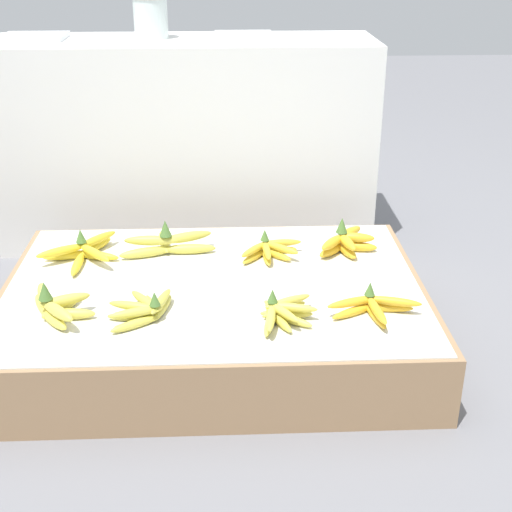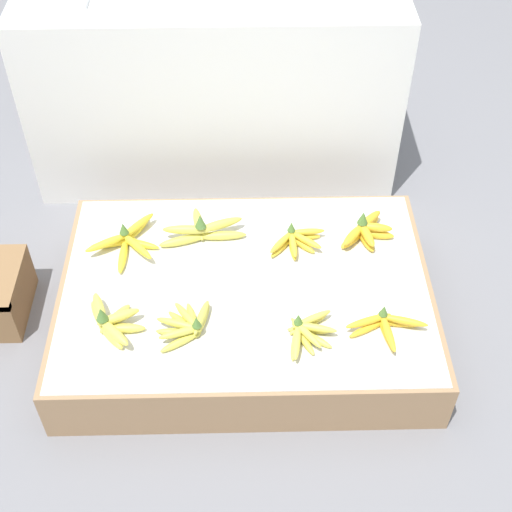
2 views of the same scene
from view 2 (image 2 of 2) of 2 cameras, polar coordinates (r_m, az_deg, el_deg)
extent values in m
plane|color=slate|center=(2.41, -0.91, -5.36)|extent=(10.00, 10.00, 0.00)
cube|color=#997551|center=(2.34, -0.94, -3.87)|extent=(1.18, 0.83, 0.19)
cube|color=silver|center=(2.26, -0.97, -2.25)|extent=(1.15, 0.81, 0.00)
cube|color=white|center=(2.78, -3.41, 12.98)|extent=(1.38, 0.41, 0.75)
ellipsoid|color=#DBCC4C|center=(2.15, -11.70, -6.21)|extent=(0.10, 0.12, 0.03)
ellipsoid|color=#DBCC4C|center=(2.16, -10.68, -5.71)|extent=(0.13, 0.03, 0.03)
ellipsoid|color=#DBCC4C|center=(2.19, -11.33, -4.94)|extent=(0.10, 0.12, 0.03)
ellipsoid|color=#DBCC4C|center=(2.21, -12.55, -4.72)|extent=(0.08, 0.13, 0.03)
ellipsoid|color=#DBCC4C|center=(2.12, -11.41, -6.00)|extent=(0.11, 0.12, 0.03)
ellipsoid|color=#DBCC4C|center=(2.15, -11.08, -4.81)|extent=(0.13, 0.08, 0.03)
ellipsoid|color=#DBCC4C|center=(2.19, -12.53, -4.15)|extent=(0.07, 0.13, 0.03)
cone|color=#4C7533|center=(2.12, -12.40, -4.54)|extent=(0.04, 0.04, 0.05)
ellipsoid|color=gold|center=(2.15, -4.43, -5.16)|extent=(0.06, 0.14, 0.02)
ellipsoid|color=gold|center=(2.16, -5.18, -5.10)|extent=(0.06, 0.14, 0.02)
ellipsoid|color=gold|center=(2.15, -5.89, -5.38)|extent=(0.12, 0.11, 0.02)
ellipsoid|color=gold|center=(2.13, -6.35, -6.09)|extent=(0.14, 0.03, 0.02)
ellipsoid|color=gold|center=(2.11, -6.17, -6.83)|extent=(0.13, 0.09, 0.02)
ellipsoid|color=gold|center=(2.13, -4.52, -4.92)|extent=(0.06, 0.14, 0.02)
ellipsoid|color=gold|center=(2.14, -5.63, -4.88)|extent=(0.10, 0.12, 0.02)
ellipsoid|color=gold|center=(2.12, -6.38, -5.41)|extent=(0.14, 0.06, 0.02)
ellipsoid|color=gold|center=(2.10, -6.14, -6.10)|extent=(0.14, 0.06, 0.02)
cone|color=#4C7533|center=(2.08, -4.91, -5.26)|extent=(0.03, 0.03, 0.04)
ellipsoid|color=#DBCC4C|center=(2.10, 3.06, -6.89)|extent=(0.05, 0.14, 0.02)
ellipsoid|color=#DBCC4C|center=(2.11, 3.65, -6.57)|extent=(0.07, 0.13, 0.02)
ellipsoid|color=#DBCC4C|center=(2.12, 4.38, -6.50)|extent=(0.12, 0.10, 0.02)
ellipsoid|color=#DBCC4C|center=(2.13, 4.21, -5.95)|extent=(0.14, 0.03, 0.02)
ellipsoid|color=#DBCC4C|center=(2.14, 4.07, -5.48)|extent=(0.13, 0.09, 0.02)
ellipsoid|color=#DBCC4C|center=(2.08, 3.15, -6.81)|extent=(0.04, 0.14, 0.02)
ellipsoid|color=#DBCC4C|center=(2.10, 3.87, -6.13)|extent=(0.10, 0.12, 0.02)
ellipsoid|color=#DBCC4C|center=(2.11, 4.55, -5.73)|extent=(0.14, 0.05, 0.02)
ellipsoid|color=#DBCC4C|center=(2.13, 4.33, -5.06)|extent=(0.13, 0.08, 0.02)
cone|color=#4C7533|center=(2.09, 3.29, -5.03)|extent=(0.03, 0.03, 0.04)
ellipsoid|color=gold|center=(2.16, 8.96, -5.65)|extent=(0.14, 0.09, 0.02)
ellipsoid|color=gold|center=(2.15, 10.25, -6.03)|extent=(0.05, 0.15, 0.02)
ellipsoid|color=gold|center=(2.18, 10.97, -5.27)|extent=(0.15, 0.04, 0.02)
ellipsoid|color=gold|center=(2.14, 8.87, -5.14)|extent=(0.15, 0.07, 0.02)
ellipsoid|color=gold|center=(2.13, 10.38, -5.99)|extent=(0.04, 0.15, 0.02)
ellipsoid|color=gold|center=(2.16, 11.56, -5.09)|extent=(0.15, 0.06, 0.02)
cone|color=#4C7533|center=(2.14, 10.07, -4.29)|extent=(0.03, 0.03, 0.04)
ellipsoid|color=yellow|center=(2.42, -11.44, 1.02)|extent=(0.15, 0.06, 0.03)
ellipsoid|color=yellow|center=(2.37, -10.71, -0.03)|extent=(0.03, 0.15, 0.03)
ellipsoid|color=yellow|center=(2.40, -9.57, 0.99)|extent=(0.15, 0.07, 0.03)
ellipsoid|color=yellow|center=(2.44, -9.71, 1.97)|extent=(0.10, 0.14, 0.03)
ellipsoid|color=yellow|center=(2.38, -11.96, 1.04)|extent=(0.14, 0.10, 0.03)
ellipsoid|color=yellow|center=(2.35, -9.61, 0.77)|extent=(0.12, 0.13, 0.03)
ellipsoid|color=yellow|center=(2.42, -9.58, 2.40)|extent=(0.12, 0.13, 0.03)
cone|color=#4C7533|center=(2.37, -10.68, 2.21)|extent=(0.03, 0.03, 0.04)
ellipsoid|color=gold|center=(2.39, -2.84, 1.64)|extent=(0.16, 0.04, 0.03)
ellipsoid|color=gold|center=(2.44, -4.72, 2.57)|extent=(0.06, 0.17, 0.03)
ellipsoid|color=gold|center=(2.39, -5.96, 1.25)|extent=(0.16, 0.07, 0.03)
ellipsoid|color=gold|center=(2.39, -3.06, 2.52)|extent=(0.16, 0.09, 0.03)
ellipsoid|color=gold|center=(2.38, -5.65, 2.11)|extent=(0.16, 0.04, 0.03)
cone|color=#4C7533|center=(2.35, -4.60, 2.82)|extent=(0.04, 0.04, 0.05)
ellipsoid|color=gold|center=(2.36, 1.99, 0.78)|extent=(0.09, 0.11, 0.02)
ellipsoid|color=gold|center=(2.36, 2.84, 0.73)|extent=(0.03, 0.13, 0.02)
ellipsoid|color=gold|center=(2.37, 3.44, 1.00)|extent=(0.11, 0.10, 0.02)
ellipsoid|color=gold|center=(2.40, 3.57, 1.51)|extent=(0.13, 0.03, 0.02)
ellipsoid|color=gold|center=(2.34, 1.96, 1.14)|extent=(0.10, 0.11, 0.02)
ellipsoid|color=gold|center=(2.34, 2.87, 1.01)|extent=(0.03, 0.13, 0.02)
ellipsoid|color=gold|center=(2.35, 3.87, 1.28)|extent=(0.11, 0.10, 0.02)
ellipsoid|color=gold|center=(2.38, 3.91, 1.94)|extent=(0.13, 0.03, 0.02)
cone|color=#4C7533|center=(2.36, 2.74, 2.38)|extent=(0.03, 0.03, 0.04)
ellipsoid|color=gold|center=(2.40, 7.62, 1.35)|extent=(0.10, 0.10, 0.03)
ellipsoid|color=gold|center=(2.40, 8.65, 1.30)|extent=(0.06, 0.12, 0.03)
ellipsoid|color=gold|center=(2.43, 9.52, 1.72)|extent=(0.12, 0.05, 0.03)
ellipsoid|color=gold|center=(2.46, 8.87, 2.41)|extent=(0.10, 0.11, 0.03)
ellipsoid|color=gold|center=(2.37, 7.68, 1.69)|extent=(0.10, 0.11, 0.03)
ellipsoid|color=gold|center=(2.38, 8.73, 1.72)|extent=(0.06, 0.12, 0.03)
ellipsoid|color=gold|center=(2.41, 9.37, 2.28)|extent=(0.12, 0.05, 0.03)
ellipsoid|color=gold|center=(2.43, 8.94, 2.87)|extent=(0.10, 0.10, 0.03)
cone|color=#4C7533|center=(2.38, 8.45, 3.07)|extent=(0.04, 0.04, 0.05)
camera|label=1|loc=(0.81, 6.86, -63.82)|focal=50.00mm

